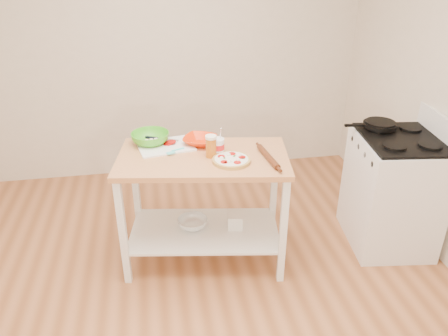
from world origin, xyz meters
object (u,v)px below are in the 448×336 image
yogurt_tub (218,146)px  knife (157,138)px  rolling_pin (268,157)px  shelf_bin (235,221)px  gas_stove (392,191)px  skillet (379,125)px  green_bowl (150,138)px  shelf_glass_bowl (193,223)px  beer_pint (211,146)px  cutting_board (165,146)px  spatula (175,151)px  pizza (231,160)px  orange_bowl (200,141)px  prep_island (204,186)px

yogurt_tub → knife: bearing=143.2°
rolling_pin → shelf_bin: rolling_pin is taller
gas_stove → skillet: gas_stove is taller
green_bowl → shelf_glass_bowl: green_bowl is taller
green_bowl → beer_pint: 0.52m
shelf_bin → cutting_board: bearing=156.4°
yogurt_tub → shelf_glass_bowl: bearing=172.0°
cutting_board → beer_pint: size_ratio=2.77×
cutting_board → spatula: (0.06, -0.12, 0.01)m
cutting_board → shelf_glass_bowl: bearing=-53.3°
beer_pint → rolling_pin: bearing=-16.7°
pizza → orange_bowl: orange_bowl is taller
spatula → skillet: bearing=-18.7°
spatula → yogurt_tub: (0.31, -0.06, 0.04)m
green_bowl → rolling_pin: green_bowl is taller
cutting_board → green_bowl: green_bowl is taller
green_bowl → prep_island: bearing=-37.6°
prep_island → beer_pint: 0.34m
prep_island → knife: size_ratio=5.12×
prep_island → beer_pint: bearing=-23.6°
cutting_board → spatula: 0.14m
prep_island → green_bowl: bearing=142.4°
cutting_board → rolling_pin: 0.79m
pizza → cutting_board: (-0.44, 0.34, -0.01)m
yogurt_tub → rolling_pin: yogurt_tub is taller
prep_island → yogurt_tub: (0.11, 0.02, 0.31)m
spatula → shelf_bin: bearing=-34.0°
gas_stove → green_bowl: bearing=178.0°
orange_bowl → rolling_pin: orange_bowl is taller
green_bowl → spatula: bearing=-49.7°
rolling_pin → shelf_glass_bowl: 0.84m
pizza → shelf_bin: bearing=65.4°
skillet → shelf_glass_bowl: (-1.53, -0.13, -0.68)m
gas_stove → green_bowl: gas_stove is taller
knife → beer_pint: beer_pint is taller
green_bowl → rolling_pin: size_ratio=0.80×
skillet → beer_pint: bearing=-165.5°
green_bowl → shelf_bin: bearing=-25.8°
prep_island → knife: bearing=132.8°
gas_stove → shelf_bin: bearing=-173.6°
yogurt_tub → rolling_pin: 0.37m
orange_bowl → prep_island: bearing=-91.6°
cutting_board → spatula: size_ratio=3.23×
shelf_glass_bowl → cutting_board: bearing=137.1°
orange_bowl → gas_stove: bearing=-9.0°
spatula → shelf_glass_bowl: 0.63m
pizza → spatula: pizza is taller
cutting_board → rolling_pin: bearing=-36.7°
cutting_board → orange_bowl: (0.26, 0.00, 0.02)m
spatula → knife: 0.28m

